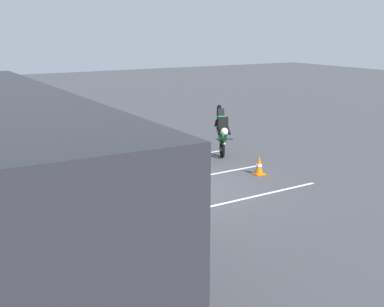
{
  "coord_description": "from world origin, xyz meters",
  "views": [
    {
      "loc": [
        -11.97,
        7.03,
        4.5
      ],
      "look_at": [
        -0.21,
        -0.08,
        1.1
      ],
      "focal_mm": 47.71,
      "sensor_mm": 36.0,
      "label": 1
    }
  ],
  "objects_px": {
    "spectator_centre": "(122,173)",
    "traffic_cone": "(259,165)",
    "parked_motorcycle_silver": "(145,244)",
    "stunt_motorcycle": "(222,128)",
    "tour_bus": "(8,174)",
    "spectator_left": "(136,180)",
    "spectator_far_left": "(151,191)"
  },
  "relations": [
    {
      "from": "tour_bus",
      "to": "spectator_centre",
      "type": "xyz_separation_m",
      "value": [
        1.03,
        -2.92,
        -0.67
      ]
    },
    {
      "from": "traffic_cone",
      "to": "stunt_motorcycle",
      "type": "bearing_deg",
      "value": -6.88
    },
    {
      "from": "spectator_centre",
      "to": "spectator_far_left",
      "type": "bearing_deg",
      "value": 174.73
    },
    {
      "from": "spectator_centre",
      "to": "traffic_cone",
      "type": "xyz_separation_m",
      "value": [
        0.75,
        -4.96,
        -0.68
      ]
    },
    {
      "from": "spectator_left",
      "to": "stunt_motorcycle",
      "type": "xyz_separation_m",
      "value": [
        4.14,
        -5.29,
        0.03
      ]
    },
    {
      "from": "spectator_centre",
      "to": "parked_motorcycle_silver",
      "type": "height_order",
      "value": "spectator_centre"
    },
    {
      "from": "stunt_motorcycle",
      "to": "spectator_far_left",
      "type": "bearing_deg",
      "value": 133.89
    },
    {
      "from": "stunt_motorcycle",
      "to": "traffic_cone",
      "type": "distance_m",
      "value": 2.65
    },
    {
      "from": "tour_bus",
      "to": "stunt_motorcycle",
      "type": "relative_size",
      "value": 6.02
    },
    {
      "from": "parked_motorcycle_silver",
      "to": "stunt_motorcycle",
      "type": "xyz_separation_m",
      "value": [
        6.48,
        -6.2,
        0.57
      ]
    },
    {
      "from": "spectator_far_left",
      "to": "spectator_left",
      "type": "bearing_deg",
      "value": -7.74
    },
    {
      "from": "spectator_centre",
      "to": "parked_motorcycle_silver",
      "type": "bearing_deg",
      "value": 163.69
    },
    {
      "from": "traffic_cone",
      "to": "spectator_far_left",
      "type": "bearing_deg",
      "value": 117.83
    },
    {
      "from": "spectator_far_left",
      "to": "spectator_left",
      "type": "distance_m",
      "value": 1.1
    },
    {
      "from": "spectator_left",
      "to": "tour_bus",
      "type": "bearing_deg",
      "value": 93.15
    },
    {
      "from": "spectator_centre",
      "to": "traffic_cone",
      "type": "relative_size",
      "value": 2.64
    },
    {
      "from": "parked_motorcycle_silver",
      "to": "traffic_cone",
      "type": "xyz_separation_m",
      "value": [
        3.95,
        -5.89,
        -0.18
      ]
    },
    {
      "from": "tour_bus",
      "to": "parked_motorcycle_silver",
      "type": "height_order",
      "value": "tour_bus"
    },
    {
      "from": "tour_bus",
      "to": "stunt_motorcycle",
      "type": "height_order",
      "value": "tour_bus"
    },
    {
      "from": "tour_bus",
      "to": "traffic_cone",
      "type": "bearing_deg",
      "value": -77.27
    },
    {
      "from": "stunt_motorcycle",
      "to": "traffic_cone",
      "type": "xyz_separation_m",
      "value": [
        -2.52,
        0.3,
        -0.75
      ]
    },
    {
      "from": "spectator_far_left",
      "to": "stunt_motorcycle",
      "type": "distance_m",
      "value": 7.55
    },
    {
      "from": "tour_bus",
      "to": "spectator_centre",
      "type": "relative_size",
      "value": 6.82
    },
    {
      "from": "spectator_centre",
      "to": "stunt_motorcycle",
      "type": "height_order",
      "value": "stunt_motorcycle"
    },
    {
      "from": "spectator_centre",
      "to": "tour_bus",
      "type": "bearing_deg",
      "value": 109.42
    },
    {
      "from": "spectator_left",
      "to": "parked_motorcycle_silver",
      "type": "xyz_separation_m",
      "value": [
        -2.33,
        0.9,
        -0.54
      ]
    },
    {
      "from": "spectator_far_left",
      "to": "spectator_left",
      "type": "relative_size",
      "value": 1.05
    },
    {
      "from": "tour_bus",
      "to": "spectator_far_left",
      "type": "relative_size",
      "value": 6.3
    },
    {
      "from": "spectator_far_left",
      "to": "traffic_cone",
      "type": "height_order",
      "value": "spectator_far_left"
    },
    {
      "from": "spectator_left",
      "to": "traffic_cone",
      "type": "bearing_deg",
      "value": -72.0
    },
    {
      "from": "parked_motorcycle_silver",
      "to": "traffic_cone",
      "type": "height_order",
      "value": "parked_motorcycle_silver"
    },
    {
      "from": "tour_bus",
      "to": "parked_motorcycle_silver",
      "type": "bearing_deg",
      "value": -137.67
    }
  ]
}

